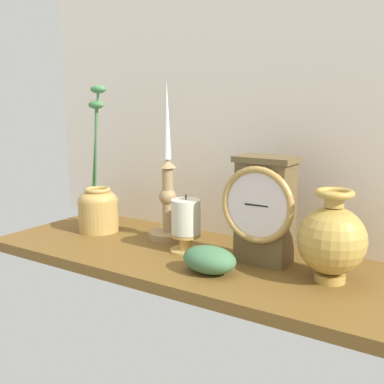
% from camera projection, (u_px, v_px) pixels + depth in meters
% --- Properties ---
extents(ground_plane, '(1.00, 0.36, 0.02)m').
position_uv_depth(ground_plane, '(201.00, 261.00, 1.05)').
color(ground_plane, brown).
extents(back_wall, '(1.20, 0.02, 0.65)m').
position_uv_depth(back_wall, '(243.00, 104.00, 1.14)').
color(back_wall, white).
rests_on(back_wall, ground_plane).
extents(mantel_clock, '(0.16, 0.09, 0.22)m').
position_uv_depth(mantel_clock, '(264.00, 209.00, 0.98)').
color(mantel_clock, brown).
rests_on(mantel_clock, ground_plane).
extents(candlestick_tall_left, '(0.09, 0.09, 0.38)m').
position_uv_depth(candlestick_tall_left, '(168.00, 197.00, 1.16)').
color(candlestick_tall_left, '#A08257').
rests_on(candlestick_tall_left, ground_plane).
extents(brass_vase_bulbous, '(0.13, 0.13, 0.18)m').
position_uv_depth(brass_vase_bulbous, '(332.00, 239.00, 0.89)').
color(brass_vase_bulbous, '#B69240').
rests_on(brass_vase_bulbous, ground_plane).
extents(brass_vase_jar, '(0.10, 0.10, 0.37)m').
position_uv_depth(brass_vase_jar, '(98.00, 205.00, 1.23)').
color(brass_vase_jar, tan).
rests_on(brass_vase_jar, ground_plane).
extents(pillar_candle_front, '(0.07, 0.07, 0.13)m').
position_uv_depth(pillar_candle_front, '(186.00, 223.00, 1.07)').
color(pillar_candle_front, tan).
rests_on(pillar_candle_front, ground_plane).
extents(ivy_sprig, '(0.11, 0.08, 0.05)m').
position_uv_depth(ivy_sprig, '(209.00, 260.00, 0.94)').
color(ivy_sprig, '#427147').
rests_on(ivy_sprig, ground_plane).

